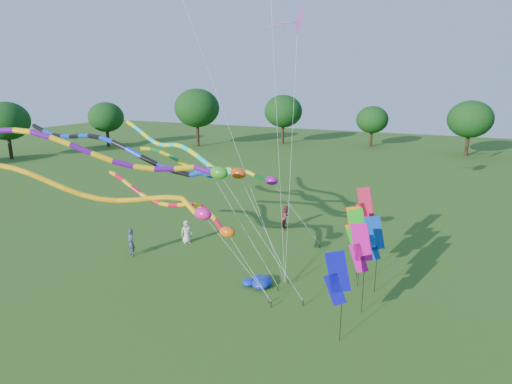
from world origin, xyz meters
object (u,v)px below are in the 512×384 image
at_px(tube_kite_red, 182,208).
at_px(blue_nylon_heap, 256,281).
at_px(person_b, 131,242).
at_px(person_c, 286,217).
at_px(person_a, 187,232).
at_px(tube_kite_orange, 115,194).

relative_size(tube_kite_red, blue_nylon_heap, 6.81).
height_order(blue_nylon_heap, person_b, person_b).
xyz_separation_m(person_b, person_c, (7.08, 9.03, -0.01)).
xyz_separation_m(blue_nylon_heap, person_a, (-7.09, 3.82, 0.54)).
distance_m(tube_kite_orange, person_a, 8.40).
relative_size(tube_kite_orange, blue_nylon_heap, 8.45).
distance_m(tube_kite_orange, person_b, 6.21).
bearing_deg(tube_kite_orange, tube_kite_red, 47.62).
relative_size(tube_kite_red, tube_kite_orange, 0.81).
distance_m(person_a, person_c, 7.61).
xyz_separation_m(person_a, person_b, (-1.91, -3.45, 0.12)).
bearing_deg(person_a, tube_kite_orange, -131.50).
height_order(tube_kite_red, person_a, tube_kite_red).
height_order(blue_nylon_heap, person_c, person_c).
bearing_deg(blue_nylon_heap, person_c, 101.51).
bearing_deg(person_a, blue_nylon_heap, -74.98).
height_order(tube_kite_red, tube_kite_orange, tube_kite_orange).
bearing_deg(person_a, person_c, 0.48).
height_order(person_b, person_c, person_b).
relative_size(tube_kite_orange, person_b, 8.36).
relative_size(tube_kite_orange, person_c, 8.50).
bearing_deg(person_b, tube_kite_red, 20.73).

